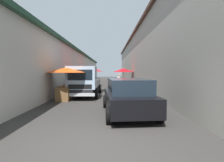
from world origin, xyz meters
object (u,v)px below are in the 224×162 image
object	(u,v)px
fruit_stall_far_left	(87,73)
parked_scooter	(83,83)
delivery_truck	(84,82)
fruit_stall_near_left	(91,71)
vendor_by_crates	(119,81)
fruit_stall_far_right	(66,76)
hatchback_car	(128,96)
fruit_stall_mid_lane	(123,72)

from	to	relation	value
fruit_stall_far_left	parked_scooter	xyz separation A→B (m)	(4.61, 1.06, -1.23)
parked_scooter	delivery_truck	bearing A→B (deg)	-170.55
fruit_stall_near_left	fruit_stall_far_left	distance (m)	6.65
fruit_stall_near_left	parked_scooter	xyz separation A→B (m)	(-2.03, 0.65, -1.35)
delivery_truck	vendor_by_crates	world-z (taller)	delivery_truck
fruit_stall_near_left	vendor_by_crates	world-z (taller)	fruit_stall_near_left
delivery_truck	vendor_by_crates	distance (m)	4.64
fruit_stall_far_left	vendor_by_crates	xyz separation A→B (m)	(0.57, -2.84, -0.79)
fruit_stall_far_left	vendor_by_crates	bearing A→B (deg)	-78.61
fruit_stall_far_right	fruit_stall_far_left	distance (m)	4.62
fruit_stall_far_right	fruit_stall_far_left	size ratio (longest dim) A/B	0.82
hatchback_car	delivery_truck	distance (m)	5.19
fruit_stall_far_right	hatchback_car	world-z (taller)	fruit_stall_far_right
fruit_stall_mid_lane	vendor_by_crates	distance (m)	6.90
fruit_stall_near_left	fruit_stall_far_left	bearing A→B (deg)	-176.48
hatchback_car	vendor_by_crates	distance (m)	8.40
vendor_by_crates	delivery_truck	bearing A→B (deg)	146.22
fruit_stall_mid_lane	fruit_stall_far_left	xyz separation A→B (m)	(-7.36, 3.68, -0.09)
hatchback_car	delivery_truck	xyz separation A→B (m)	(4.54, 2.49, 0.30)
fruit_stall_far_left	parked_scooter	size ratio (longest dim) A/B	1.68
fruit_stall_far_left	fruit_stall_near_left	bearing A→B (deg)	3.52
fruit_stall_near_left	fruit_stall_far_left	xyz separation A→B (m)	(-6.64, -0.41, -0.12)
fruit_stall_mid_lane	fruit_stall_far_left	size ratio (longest dim) A/B	0.99
fruit_stall_far_left	vendor_by_crates	distance (m)	3.00
hatchback_car	parked_scooter	world-z (taller)	hatchback_car
fruit_stall_near_left	fruit_stall_far_right	world-z (taller)	fruit_stall_near_left
vendor_by_crates	parked_scooter	world-z (taller)	vendor_by_crates
fruit_stall_mid_lane	hatchback_car	distance (m)	15.26
fruit_stall_near_left	parked_scooter	size ratio (longest dim) A/B	1.46
fruit_stall_mid_lane	delivery_truck	world-z (taller)	fruit_stall_mid_lane
hatchback_car	fruit_stall_near_left	bearing A→B (deg)	12.31
fruit_stall_far_right	hatchback_car	distance (m)	4.74
fruit_stall_far_left	delivery_truck	xyz separation A→B (m)	(-3.28, -0.26, -0.64)
fruit_stall_far_right	fruit_stall_far_left	world-z (taller)	fruit_stall_far_left
fruit_stall_near_left	parked_scooter	bearing A→B (deg)	162.30
fruit_stall_near_left	hatchback_car	distance (m)	14.84
hatchback_car	vendor_by_crates	size ratio (longest dim) A/B	2.58
fruit_stall_near_left	hatchback_car	xyz separation A→B (m)	(-14.46, -3.16, -1.06)
fruit_stall_near_left	fruit_stall_far_right	bearing A→B (deg)	178.99
delivery_truck	fruit_stall_near_left	bearing A→B (deg)	3.85
fruit_stall_far_right	delivery_truck	distance (m)	1.62
parked_scooter	vendor_by_crates	bearing A→B (deg)	-136.05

